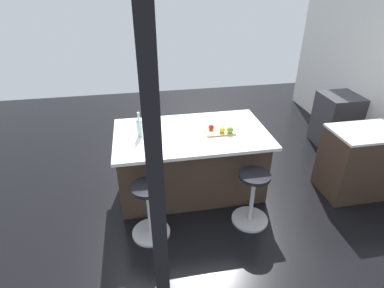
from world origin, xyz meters
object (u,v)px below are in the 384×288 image
(oven_range, at_px, (336,120))
(apple_red, at_px, (211,127))
(stool_by_window, at_px, (252,200))
(kitchen_island, at_px, (191,161))
(water_bottle, at_px, (139,127))
(apple_yellow, at_px, (222,130))
(cutting_board, at_px, (220,131))
(stool_middle, at_px, (150,212))
(apple_green, at_px, (230,130))

(oven_range, distance_m, apple_red, 2.63)
(stool_by_window, distance_m, apple_red, 1.01)
(kitchen_island, height_order, water_bottle, water_bottle)
(water_bottle, bearing_deg, apple_red, 178.21)
(kitchen_island, xyz_separation_m, apple_yellow, (-0.37, 0.15, 0.51))
(apple_yellow, bearing_deg, cutting_board, -71.76)
(cutting_board, xyz_separation_m, apple_yellow, (-0.02, 0.05, 0.05))
(kitchen_island, distance_m, apple_yellow, 0.64)
(stool_by_window, relative_size, stool_middle, 1.00)
(stool_middle, bearing_deg, oven_range, -154.11)
(cutting_board, bearing_deg, apple_yellow, 108.24)
(oven_range, xyz_separation_m, apple_yellow, (2.30, 0.99, 0.52))
(oven_range, bearing_deg, cutting_board, 22.13)
(oven_range, xyz_separation_m, apple_green, (2.21, 1.02, 0.53))
(apple_yellow, relative_size, water_bottle, 0.23)
(apple_yellow, distance_m, water_bottle, 1.01)
(cutting_board, distance_m, water_bottle, 0.99)
(stool_by_window, relative_size, apple_green, 8.57)
(oven_range, bearing_deg, apple_yellow, 23.31)
(oven_range, distance_m, kitchen_island, 2.80)
(kitchen_island, distance_m, stool_by_window, 0.97)
(stool_middle, height_order, apple_red, apple_red)
(stool_by_window, relative_size, apple_yellow, 9.60)
(kitchen_island, distance_m, apple_green, 0.71)
(kitchen_island, bearing_deg, apple_green, 159.16)
(cutting_board, bearing_deg, stool_middle, 34.12)
(oven_range, height_order, stool_middle, oven_range)
(oven_range, xyz_separation_m, cutting_board, (2.32, 0.94, 0.48))
(oven_range, height_order, cutting_board, cutting_board)
(kitchen_island, relative_size, stool_middle, 2.79)
(apple_green, bearing_deg, apple_red, -30.54)
(stool_middle, height_order, apple_green, apple_green)
(kitchen_island, height_order, apple_yellow, apple_yellow)
(stool_middle, relative_size, apple_red, 9.70)
(stool_by_window, height_order, apple_red, apple_red)
(stool_middle, distance_m, cutting_board, 1.30)
(stool_middle, bearing_deg, apple_yellow, -148.40)
(oven_range, relative_size, stool_middle, 1.31)
(kitchen_island, distance_m, water_bottle, 0.85)
(cutting_board, relative_size, apple_red, 5.11)
(apple_red, relative_size, apple_yellow, 0.99)
(apple_red, bearing_deg, stool_middle, 39.02)
(kitchen_island, xyz_separation_m, apple_green, (-0.46, 0.17, 0.51))
(apple_yellow, bearing_deg, kitchen_island, -21.94)
(kitchen_island, height_order, stool_by_window, kitchen_island)
(stool_by_window, xyz_separation_m, apple_red, (0.35, -0.69, 0.65))
(stool_middle, xyz_separation_m, water_bottle, (0.03, -0.72, 0.71))
(oven_range, bearing_deg, stool_middle, 25.89)
(stool_by_window, height_order, stool_middle, same)
(cutting_board, distance_m, apple_green, 0.14)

